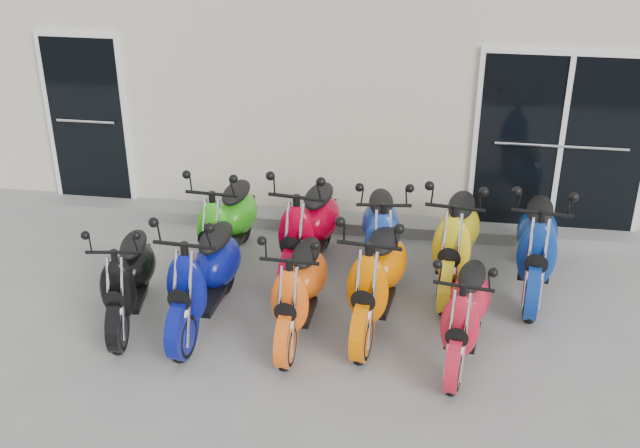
% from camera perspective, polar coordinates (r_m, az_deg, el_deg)
% --- Properties ---
extents(ground, '(80.00, 80.00, 0.00)m').
position_cam_1_polar(ground, '(8.34, -0.62, -6.45)').
color(ground, gray).
rests_on(ground, ground).
extents(building, '(14.00, 6.00, 3.20)m').
position_cam_1_polar(building, '(12.50, 3.21, 12.98)').
color(building, beige).
rests_on(building, ground).
extents(front_step, '(14.00, 0.40, 0.15)m').
position_cam_1_polar(front_step, '(10.04, 1.20, 0.17)').
color(front_step, gray).
rests_on(front_step, ground).
extents(door_left, '(1.07, 0.08, 2.22)m').
position_cam_1_polar(door_left, '(10.57, -16.24, 7.44)').
color(door_left, black).
rests_on(door_left, front_step).
extents(door_right, '(2.02, 0.08, 2.22)m').
position_cam_1_polar(door_right, '(9.76, 16.79, 5.77)').
color(door_right, black).
rests_on(door_right, front_step).
extents(scooter_front_black, '(0.84, 1.72, 1.22)m').
position_cam_1_polar(scooter_front_black, '(8.18, -13.58, -3.00)').
color(scooter_front_black, black).
rests_on(scooter_front_black, ground).
extents(scooter_front_blue, '(0.80, 1.91, 1.38)m').
position_cam_1_polar(scooter_front_blue, '(7.95, -8.33, -2.76)').
color(scooter_front_blue, navy).
rests_on(scooter_front_blue, ground).
extents(scooter_front_orange_a, '(0.69, 1.74, 1.27)m').
position_cam_1_polar(scooter_front_orange_a, '(7.74, -1.51, -3.78)').
color(scooter_front_orange_a, '#FF5F14').
rests_on(scooter_front_orange_a, ground).
extents(scooter_front_orange_b, '(0.90, 1.96, 1.40)m').
position_cam_1_polar(scooter_front_orange_b, '(7.85, 4.09, -2.85)').
color(scooter_front_orange_b, '#EE6A00').
rests_on(scooter_front_orange_b, ground).
extents(scooter_front_red, '(0.85, 1.73, 1.22)m').
position_cam_1_polar(scooter_front_red, '(7.53, 10.36, -5.42)').
color(scooter_front_red, red).
rests_on(scooter_front_red, ground).
extents(scooter_back_green, '(0.77, 1.84, 1.33)m').
position_cam_1_polar(scooter_back_green, '(9.00, -6.70, 0.84)').
color(scooter_back_green, green).
rests_on(scooter_back_green, ground).
extents(scooter_back_red, '(0.92, 1.96, 1.39)m').
position_cam_1_polar(scooter_back_red, '(8.76, -0.82, 0.51)').
color(scooter_back_red, '#B1001C').
rests_on(scooter_back_red, ground).
extents(scooter_back_blue, '(0.82, 1.84, 1.32)m').
position_cam_1_polar(scooter_back_blue, '(8.74, 4.41, 0.09)').
color(scooter_back_blue, '#173A9D').
rests_on(scooter_back_blue, ground).
extents(scooter_back_yellow, '(0.90, 1.95, 1.39)m').
position_cam_1_polar(scooter_back_yellow, '(8.67, 9.70, -0.20)').
color(scooter_back_yellow, gold).
rests_on(scooter_back_yellow, ground).
extents(scooter_back_extra, '(0.90, 1.95, 1.39)m').
position_cam_1_polar(scooter_back_extra, '(8.74, 15.26, -0.57)').
color(scooter_back_extra, navy).
rests_on(scooter_back_extra, ground).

